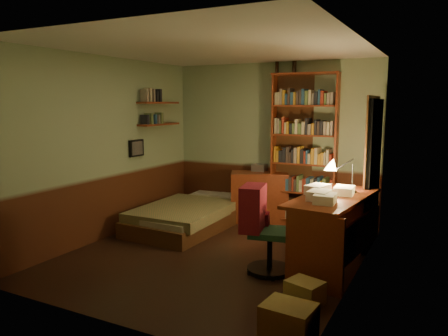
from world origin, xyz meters
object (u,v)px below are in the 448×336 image
at_px(mini_stereo, 259,168).
at_px(desk, 332,232).
at_px(desk_lamp, 353,165).
at_px(office_chair, 270,234).
at_px(bed, 191,207).
at_px(bookshelf, 304,151).
at_px(cardboard_box_b, 305,292).
at_px(cardboard_box_a, 289,323).
at_px(dresser, 259,197).

bearing_deg(mini_stereo, desk, -45.73).
distance_m(desk_lamp, office_chair, 1.34).
xyz_separation_m(bed, bookshelf, (1.55, 0.88, 0.89)).
xyz_separation_m(bed, desk, (2.41, -0.69, 0.11)).
xyz_separation_m(mini_stereo, desk_lamp, (1.77, -1.28, 0.32)).
xyz_separation_m(bed, cardboard_box_b, (2.42, -1.81, -0.20)).
relative_size(mini_stereo, desk, 0.14).
height_order(mini_stereo, cardboard_box_a, mini_stereo).
height_order(mini_stereo, desk, mini_stereo).
relative_size(desk, desk_lamp, 2.38).
bearing_deg(bed, cardboard_box_a, -43.47).
height_order(bookshelf, cardboard_box_a, bookshelf).
distance_m(bookshelf, desk, 1.95).
height_order(bed, mini_stereo, mini_stereo).
xyz_separation_m(desk, cardboard_box_b, (0.01, -1.11, -0.31)).
bearing_deg(cardboard_box_b, desk_lamp, 84.88).
bearing_deg(dresser, cardboard_box_b, -82.99).
bearing_deg(dresser, bookshelf, -17.42).
distance_m(dresser, bookshelf, 1.07).
bearing_deg(desk, bed, 170.37).
distance_m(dresser, cardboard_box_b, 3.06).
bearing_deg(dresser, desk_lamp, -58.20).
bearing_deg(dresser, cardboard_box_a, -87.64).
xyz_separation_m(bookshelf, office_chair, (0.26, -2.09, -0.74)).
height_order(dresser, cardboard_box_b, dresser).
xyz_separation_m(bookshelf, cardboard_box_a, (0.94, -3.40, -1.05)).
height_order(desk_lamp, cardboard_box_a, desk_lamp).
relative_size(bookshelf, cardboard_box_b, 7.37).
bearing_deg(office_chair, dresser, 104.18).
relative_size(dresser, cardboard_box_a, 2.23).
bearing_deg(office_chair, bed, 134.60).
bearing_deg(mini_stereo, bed, -131.28).
xyz_separation_m(dresser, desk_lamp, (1.71, -1.15, 0.79)).
relative_size(bed, cardboard_box_a, 5.14).
bearing_deg(mini_stereo, desk_lamp, -36.76).
bearing_deg(office_chair, desk, 29.15).
bearing_deg(desk, cardboard_box_b, -82.94).
relative_size(bookshelf, cardboard_box_a, 5.81).
height_order(desk, cardboard_box_a, desk).
height_order(bookshelf, office_chair, bookshelf).
bearing_deg(dresser, bed, -160.85).
height_order(dresser, desk_lamp, desk_lamp).
bearing_deg(office_chair, mini_stereo, 104.16).
distance_m(bed, bookshelf, 1.99).
bearing_deg(office_chair, cardboard_box_a, -74.14).
distance_m(bed, office_chair, 2.19).
bearing_deg(mini_stereo, cardboard_box_b, -59.95).
bearing_deg(bookshelf, cardboard_box_a, -80.37).
bearing_deg(bed, office_chair, -31.92).
bearing_deg(desk_lamp, bed, 164.00).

